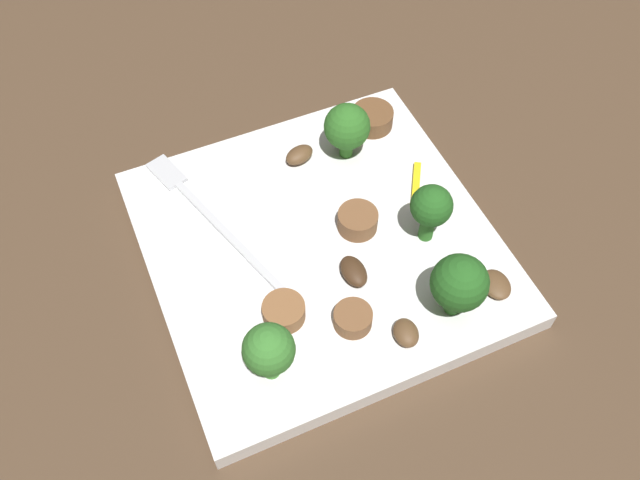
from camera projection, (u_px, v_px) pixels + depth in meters
The scene contains 16 objects.
ground_plane at pixel (320, 253), 0.54m from camera, with size 1.40×1.40×0.00m, color #4C3826.
plate at pixel (320, 246), 0.53m from camera, with size 0.26×0.26×0.02m, color white.
fork at pixel (208, 215), 0.53m from camera, with size 0.18×0.07×0.00m.
broccoli_floret_0 at pixel (347, 127), 0.55m from camera, with size 0.04×0.04×0.05m.
broccoli_floret_1 at pixel (459, 284), 0.46m from camera, with size 0.04×0.04×0.06m.
broccoli_floret_2 at pixel (269, 351), 0.43m from camera, with size 0.03×0.03×0.05m.
broccoli_floret_3 at pixel (431, 208), 0.49m from camera, with size 0.03×0.03×0.05m.
sausage_slice_0 at pixel (284, 311), 0.48m from camera, with size 0.03×0.03×0.01m, color brown.
sausage_slice_1 at pixel (358, 221), 0.52m from camera, with size 0.03×0.03×0.02m, color brown.
sausage_slice_2 at pixel (353, 318), 0.47m from camera, with size 0.03×0.03×0.01m, color brown.
sausage_slice_3 at pixel (372, 118), 0.58m from camera, with size 0.04×0.04×0.02m, color brown.
mushroom_0 at pixel (299, 155), 0.56m from camera, with size 0.03×0.02×0.01m, color brown.
mushroom_1 at pixel (406, 333), 0.47m from camera, with size 0.02×0.02×0.01m, color brown.
mushroom_2 at pixel (354, 271), 0.50m from camera, with size 0.03×0.02×0.01m, color #422B19.
mushroom_3 at pixel (496, 284), 0.49m from camera, with size 0.03×0.02×0.01m, color brown.
pepper_strip_1 at pixel (416, 183), 0.55m from camera, with size 0.04×0.01×0.00m, color yellow.
Camera 1 is at (-0.27, 0.12, 0.44)m, focal length 38.35 mm.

